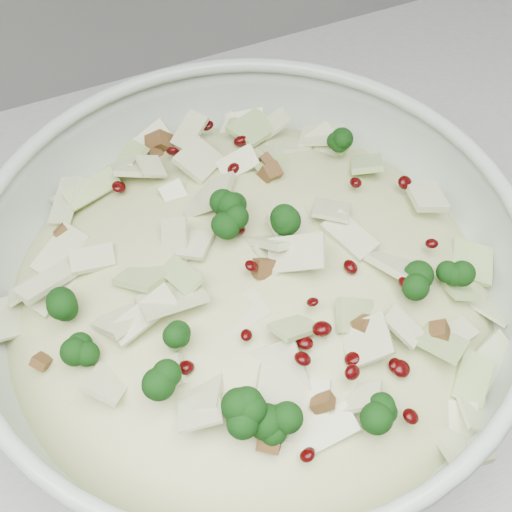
# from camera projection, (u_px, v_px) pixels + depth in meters

# --- Properties ---
(counter) EXTENTS (3.60, 0.60, 0.90)m
(counter) POSITION_uv_depth(u_px,v_px,m) (264.00, 435.00, 1.01)
(counter) COLOR silver
(counter) RESTS_ON floor
(mixing_bowl) EXTENTS (0.39, 0.39, 0.15)m
(mixing_bowl) POSITION_uv_depth(u_px,v_px,m) (250.00, 305.00, 0.52)
(mixing_bowl) COLOR #B1C2B1
(mixing_bowl) RESTS_ON counter
(salad) EXTENTS (0.38, 0.38, 0.15)m
(salad) POSITION_uv_depth(u_px,v_px,m) (250.00, 286.00, 0.50)
(salad) COLOR #C3C788
(salad) RESTS_ON mixing_bowl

